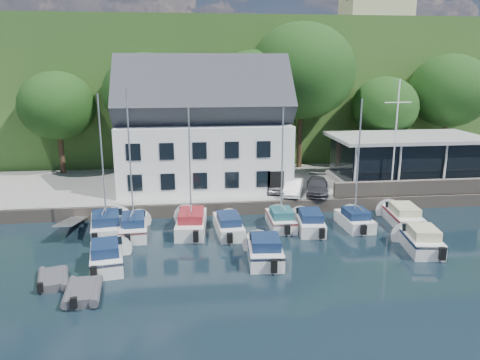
{
  "coord_description": "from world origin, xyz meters",
  "views": [
    {
      "loc": [
        -8.63,
        -23.02,
        11.35
      ],
      "look_at": [
        -4.78,
        9.0,
        3.26
      ],
      "focal_mm": 35.0,
      "sensor_mm": 36.0,
      "label": 1
    }
  ],
  "objects_px": {
    "boat_r1_3": "(228,223)",
    "boat_r1_5": "(310,220)",
    "boat_r1_7": "(402,214)",
    "boat_r1_2": "(190,165)",
    "boat_r2_4": "(421,238)",
    "boat_r2_2": "(265,248)",
    "club_pavilion": "(405,158)",
    "harbor_building": "(204,136)",
    "car_dgrey": "(317,186)",
    "boat_r1_0": "(103,166)",
    "car_blue": "(362,182)",
    "boat_r1_6": "(358,170)",
    "dinghy_0": "(53,278)",
    "car_white": "(293,187)",
    "car_silver": "(277,184)",
    "boat_r1_4": "(282,169)",
    "flagpole": "(395,137)",
    "dinghy_1": "(83,290)",
    "boat_r2_0": "(106,254)",
    "boat_r1_1": "(131,171)"
  },
  "relations": [
    {
      "from": "boat_r1_4",
      "to": "boat_r2_4",
      "type": "relative_size",
      "value": 1.6
    },
    {
      "from": "harbor_building",
      "to": "car_dgrey",
      "type": "xyz_separation_m",
      "value": [
        8.99,
        -3.79,
        -3.73
      ]
    },
    {
      "from": "boat_r1_3",
      "to": "boat_r1_5",
      "type": "xyz_separation_m",
      "value": [
        5.7,
        -0.05,
        0.02
      ]
    },
    {
      "from": "car_white",
      "to": "boat_r1_0",
      "type": "height_order",
      "value": "boat_r1_0"
    },
    {
      "from": "dinghy_1",
      "to": "car_white",
      "type": "bearing_deg",
      "value": 39.59
    },
    {
      "from": "boat_r1_2",
      "to": "boat_r2_4",
      "type": "xyz_separation_m",
      "value": [
        14.1,
        -5.18,
        -3.89
      ]
    },
    {
      "from": "club_pavilion",
      "to": "boat_r1_7",
      "type": "height_order",
      "value": "club_pavilion"
    },
    {
      "from": "boat_r1_1",
      "to": "flagpole",
      "type": "bearing_deg",
      "value": 9.61
    },
    {
      "from": "boat_r1_2",
      "to": "boat_r2_4",
      "type": "distance_m",
      "value": 15.51
    },
    {
      "from": "boat_r1_1",
      "to": "boat_r2_4",
      "type": "xyz_separation_m",
      "value": [
        17.99,
        -4.94,
        -3.64
      ]
    },
    {
      "from": "harbor_building",
      "to": "boat_r1_5",
      "type": "relative_size",
      "value": 2.46
    },
    {
      "from": "boat_r2_4",
      "to": "boat_r2_2",
      "type": "bearing_deg",
      "value": -169.39
    },
    {
      "from": "boat_r1_0",
      "to": "boat_r1_6",
      "type": "xyz_separation_m",
      "value": [
        17.24,
        -0.66,
        -0.59
      ]
    },
    {
      "from": "car_blue",
      "to": "boat_r1_0",
      "type": "distance_m",
      "value": 21.22
    },
    {
      "from": "boat_r1_4",
      "to": "boat_r1_5",
      "type": "relative_size",
      "value": 1.43
    },
    {
      "from": "boat_r1_7",
      "to": "dinghy_0",
      "type": "height_order",
      "value": "boat_r1_7"
    },
    {
      "from": "boat_r2_4",
      "to": "boat_r1_6",
      "type": "bearing_deg",
      "value": 127.8
    },
    {
      "from": "car_white",
      "to": "car_dgrey",
      "type": "relative_size",
      "value": 0.88
    },
    {
      "from": "boat_r2_0",
      "to": "boat_r2_2",
      "type": "distance_m",
      "value": 9.13
    },
    {
      "from": "car_dgrey",
      "to": "boat_r2_2",
      "type": "relative_size",
      "value": 0.78
    },
    {
      "from": "flagpole",
      "to": "boat_r1_7",
      "type": "bearing_deg",
      "value": -104.8
    },
    {
      "from": "harbor_building",
      "to": "boat_r1_1",
      "type": "relative_size",
      "value": 1.63
    },
    {
      "from": "flagpole",
      "to": "car_silver",
      "type": "bearing_deg",
      "value": 171.64
    },
    {
      "from": "boat_r1_4",
      "to": "dinghy_1",
      "type": "bearing_deg",
      "value": -142.24
    },
    {
      "from": "boat_r1_3",
      "to": "boat_r1_7",
      "type": "distance_m",
      "value": 12.75
    },
    {
      "from": "boat_r1_7",
      "to": "club_pavilion",
      "type": "bearing_deg",
      "value": 69.97
    },
    {
      "from": "boat_r1_7",
      "to": "boat_r1_2",
      "type": "bearing_deg",
      "value": -174.79
    },
    {
      "from": "boat_r1_5",
      "to": "boat_r2_2",
      "type": "relative_size",
      "value": 1.07
    },
    {
      "from": "car_silver",
      "to": "boat_r1_5",
      "type": "relative_size",
      "value": 0.61
    },
    {
      "from": "boat_r1_0",
      "to": "boat_r1_4",
      "type": "bearing_deg",
      "value": -9.03
    },
    {
      "from": "dinghy_1",
      "to": "boat_r1_5",
      "type": "bearing_deg",
      "value": 25.7
    },
    {
      "from": "boat_r2_4",
      "to": "boat_r1_3",
      "type": "bearing_deg",
      "value": 166.94
    },
    {
      "from": "club_pavilion",
      "to": "boat_r1_6",
      "type": "xyz_separation_m",
      "value": [
        -7.8,
        -8.75,
        1.11
      ]
    },
    {
      "from": "boat_r1_6",
      "to": "dinghy_0",
      "type": "distance_m",
      "value": 20.41
    },
    {
      "from": "boat_r1_5",
      "to": "car_blue",
      "type": "bearing_deg",
      "value": 51.84
    },
    {
      "from": "car_white",
      "to": "boat_r2_2",
      "type": "bearing_deg",
      "value": -92.83
    },
    {
      "from": "boat_r1_2",
      "to": "boat_r2_4",
      "type": "bearing_deg",
      "value": -15.01
    },
    {
      "from": "club_pavilion",
      "to": "boat_r1_5",
      "type": "relative_size",
      "value": 2.25
    },
    {
      "from": "harbor_building",
      "to": "boat_r1_4",
      "type": "xyz_separation_m",
      "value": [
        5.01,
        -8.59,
        -1.15
      ]
    },
    {
      "from": "boat_r1_0",
      "to": "boat_r1_7",
      "type": "distance_m",
      "value": 21.37
    },
    {
      "from": "club_pavilion",
      "to": "dinghy_0",
      "type": "xyz_separation_m",
      "value": [
        -26.75,
        -15.3,
        -2.73
      ]
    },
    {
      "from": "car_white",
      "to": "car_dgrey",
      "type": "height_order",
      "value": "same"
    },
    {
      "from": "boat_r1_3",
      "to": "boat_r1_7",
      "type": "bearing_deg",
      "value": -1.36
    },
    {
      "from": "car_blue",
      "to": "boat_r1_4",
      "type": "distance_m",
      "value": 10.28
    },
    {
      "from": "boat_r1_5",
      "to": "boat_r2_0",
      "type": "height_order",
      "value": "boat_r2_0"
    },
    {
      "from": "harbor_building",
      "to": "boat_r1_2",
      "type": "bearing_deg",
      "value": -98.65
    },
    {
      "from": "car_dgrey",
      "to": "club_pavilion",
      "type": "bearing_deg",
      "value": 36.05
    },
    {
      "from": "car_white",
      "to": "boat_r2_0",
      "type": "height_order",
      "value": "car_white"
    },
    {
      "from": "boat_r2_2",
      "to": "boat_r1_2",
      "type": "bearing_deg",
      "value": 131.29
    },
    {
      "from": "flagpole",
      "to": "car_blue",
      "type": "bearing_deg",
      "value": 150.87
    }
  ]
}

